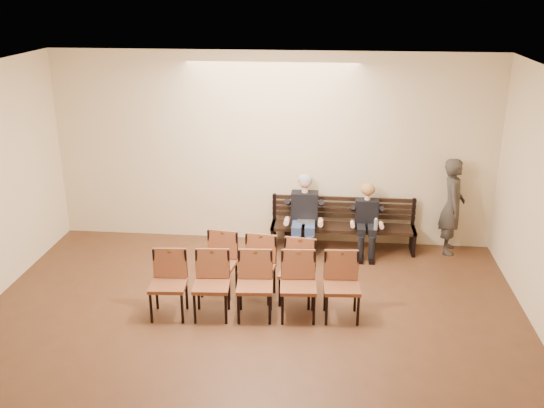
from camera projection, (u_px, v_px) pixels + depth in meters
The scene contains 10 objects.
room_walls at pixel (234, 178), 6.72m from camera, with size 8.02×10.01×3.51m.
bench at pixel (342, 238), 11.00m from camera, with size 2.60×0.90×0.45m, color black.
seated_man at pixel (304, 213), 10.79m from camera, with size 0.60×0.82×1.43m, color black, non-canonical shape.
seated_woman at pixel (366, 223), 10.73m from camera, with size 0.50×0.69×1.16m, color black, non-canonical shape.
laptop at pixel (306, 224), 10.72m from camera, with size 0.31×0.24×0.22m, color silver.
water_bottle at pixel (375, 231), 10.44m from camera, with size 0.07×0.07×0.22m, color silver.
bag at pixel (296, 237), 11.20m from camera, with size 0.42×0.29×0.31m, color black.
passerby at pixel (453, 199), 10.65m from camera, with size 0.73×0.48×2.00m, color #35302B.
chair_row_front at pixel (255, 287), 8.66m from camera, with size 3.00×0.53×0.98m, color brown.
chair_row_back at pixel (257, 269), 9.22m from camera, with size 1.74×0.53×0.97m, color brown.
Camera 1 is at (1.06, -5.55, 4.58)m, focal length 40.00 mm.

